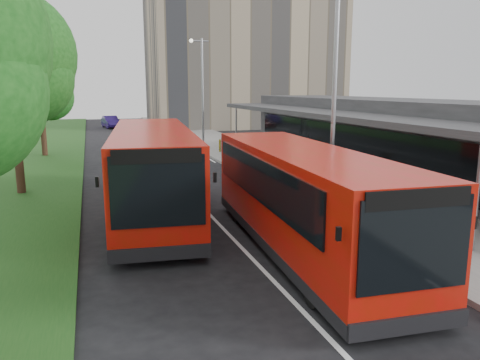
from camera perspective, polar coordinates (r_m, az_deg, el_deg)
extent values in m
plane|color=black|center=(14.17, -0.39, -7.67)|extent=(120.00, 120.00, 0.00)
cube|color=slate|center=(34.58, -0.80, 3.70)|extent=(5.00, 80.00, 0.15)
cube|color=#1A4717|center=(33.24, -22.78, 2.48)|extent=(5.00, 80.00, 0.10)
cube|color=silver|center=(28.45, -9.45, 1.79)|extent=(0.12, 70.00, 0.01)
cube|color=silver|center=(13.81, 15.53, -8.57)|extent=(0.12, 2.00, 0.01)
cube|color=silver|center=(18.87, 5.56, -2.89)|extent=(0.12, 2.00, 0.01)
cube|color=silver|center=(24.37, -0.01, 0.37)|extent=(0.12, 2.00, 0.01)
cube|color=silver|center=(30.06, -3.50, 2.42)|extent=(0.12, 2.00, 0.01)
cube|color=silver|center=(35.85, -5.88, 3.80)|extent=(0.12, 2.00, 0.01)
cube|color=silver|center=(41.69, -7.60, 4.79)|extent=(0.12, 2.00, 0.01)
cube|color=silver|center=(47.58, -8.89, 5.54)|extent=(0.12, 2.00, 0.01)
cube|color=silver|center=(53.49, -9.91, 6.12)|extent=(0.12, 2.00, 0.01)
cube|color=silver|center=(59.42, -10.72, 6.58)|extent=(0.12, 2.00, 0.01)
cube|color=tan|center=(57.84, 0.44, 15.57)|extent=(22.00, 12.00, 18.00)
cube|color=#29292B|center=(25.77, 18.02, 4.90)|extent=(5.00, 26.00, 4.00)
cube|color=black|center=(24.43, 13.14, 3.89)|extent=(0.06, 24.00, 2.20)
cube|color=#29292B|center=(23.65, 10.63, 7.90)|extent=(2.80, 26.00, 0.25)
cylinder|color=gray|center=(14.23, 26.92, -1.92)|extent=(0.12, 0.12, 3.30)
cylinder|color=gray|center=(33.43, -0.47, 6.16)|extent=(0.12, 0.12, 3.30)
cylinder|color=#382116|center=(22.14, -25.49, 3.70)|extent=(0.36, 0.36, 4.22)
sphere|color=#144913|center=(22.04, -26.34, 13.61)|extent=(5.37, 5.37, 5.37)
sphere|color=#144913|center=(21.53, -24.67, 11.27)|extent=(3.83, 3.83, 3.83)
cylinder|color=#382116|center=(34.05, -22.86, 5.44)|extent=(0.36, 0.36, 3.37)
sphere|color=#144913|center=(33.93, -23.25, 10.59)|extent=(4.29, 4.29, 4.29)
sphere|color=#144913|center=(33.49, -22.18, 9.36)|extent=(3.06, 3.06, 3.06)
sphere|color=#144913|center=(34.48, -23.95, 9.64)|extent=(3.37, 3.37, 3.37)
cylinder|color=gray|center=(16.92, 11.39, 9.52)|extent=(0.16, 0.16, 8.00)
cylinder|color=gray|center=(35.75, -4.58, 10.47)|extent=(0.16, 0.16, 8.00)
cylinder|color=gray|center=(35.86, -5.00, 16.54)|extent=(1.40, 0.10, 0.10)
sphere|color=silver|center=(35.73, -5.98, 16.54)|extent=(0.28, 0.28, 0.28)
cube|color=red|center=(13.16, 7.70, -1.86)|extent=(3.00, 10.34, 2.58)
cube|color=black|center=(13.50, 7.56, -7.08)|extent=(3.03, 10.36, 0.29)
cube|color=black|center=(8.74, 20.59, -7.41)|extent=(2.19, 0.17, 1.70)
cube|color=black|center=(17.86, 1.53, 3.02)|extent=(2.14, 0.17, 1.26)
cube|color=black|center=(12.93, 2.18, 0.09)|extent=(0.54, 8.75, 1.17)
cube|color=black|center=(13.83, 12.04, 0.58)|extent=(0.54, 8.75, 1.17)
cube|color=black|center=(9.31, 19.97, -16.28)|extent=(2.43, 0.22, 0.34)
cube|color=black|center=(8.52, 21.01, -2.14)|extent=(2.04, 0.16, 0.34)
cube|color=black|center=(8.16, 11.93, -6.44)|extent=(0.08, 0.08, 0.24)
cube|color=black|center=(9.66, 26.62, -4.65)|extent=(0.08, 0.08, 0.24)
cylinder|color=black|center=(10.26, 9.22, -12.77)|extent=(0.34, 0.89, 0.88)
cylinder|color=black|center=(11.19, 19.04, -11.17)|extent=(0.34, 0.89, 0.88)
cylinder|color=black|center=(16.19, -0.20, -3.63)|extent=(0.34, 0.89, 0.88)
cylinder|color=black|center=(16.80, 6.58, -3.16)|extent=(0.34, 0.89, 0.88)
cube|color=red|center=(17.27, -10.58, 1.58)|extent=(3.74, 11.21, 2.77)
cube|color=black|center=(17.54, -10.42, -2.79)|extent=(3.76, 11.23, 0.31)
cube|color=black|center=(11.79, -9.95, -1.40)|extent=(2.35, 0.29, 1.83)
cube|color=black|center=(22.67, -10.98, 4.96)|extent=(2.30, 0.29, 1.36)
cube|color=black|center=(17.53, -15.02, 3.18)|extent=(1.02, 9.38, 1.26)
cube|color=black|center=(17.58, -6.32, 3.51)|extent=(1.02, 9.38, 1.26)
cube|color=black|center=(12.24, -9.69, -8.85)|extent=(2.61, 0.35, 0.37)
cube|color=black|center=(11.62, -10.09, 2.87)|extent=(2.19, 0.27, 0.37)
cube|color=black|center=(12.01, -17.03, -0.22)|extent=(0.09, 0.09, 0.26)
cube|color=black|center=(12.09, -3.08, 0.33)|extent=(0.09, 0.09, 0.26)
cylinder|color=black|center=(14.10, -14.51, -6.11)|extent=(0.41, 0.97, 0.94)
cylinder|color=black|center=(14.15, -5.55, -5.73)|extent=(0.41, 0.97, 0.94)
cylinder|color=black|center=(21.01, -13.70, -0.41)|extent=(0.41, 0.97, 0.94)
cylinder|color=black|center=(21.04, -7.71, -0.17)|extent=(0.41, 0.97, 0.94)
cylinder|color=#3B2A18|center=(24.15, 5.12, 1.68)|extent=(0.55, 0.55, 0.91)
cylinder|color=gold|center=(32.98, -2.46, 4.22)|extent=(0.16, 0.16, 0.87)
imported|color=#600D0F|center=(51.41, -11.27, 6.52)|extent=(2.34, 3.71, 1.18)
imported|color=navy|center=(56.71, -15.49, 6.85)|extent=(2.10, 4.36, 1.38)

